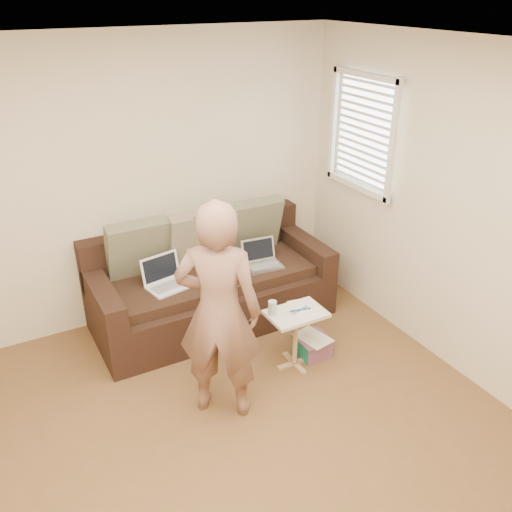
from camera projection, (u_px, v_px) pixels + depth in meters
name	position (u px, v px, depth m)	size (l,w,h in m)	color
floor	(252.00, 467.00, 3.67)	(4.50, 4.50, 0.00)	brown
ceiling	(249.00, 57.00, 2.51)	(4.50, 4.50, 0.00)	white
wall_back	(131.00, 185.00, 4.86)	(4.00, 4.00, 0.00)	beige
wall_right	(495.00, 232.00, 3.95)	(4.50, 4.50, 0.00)	beige
window_blinds	(363.00, 133.00, 4.93)	(0.12, 0.88, 1.08)	white
sofa	(212.00, 280.00, 5.10)	(2.20, 0.95, 0.85)	black
pillow_left	(137.00, 249.00, 4.87)	(0.55, 0.14, 0.55)	#5A5E45
pillow_mid	(197.00, 238.00, 5.07)	(0.55, 0.14, 0.55)	#776D55
pillow_right	(253.00, 225.00, 5.34)	(0.55, 0.14, 0.55)	#5A5E45
laptop_silver	(264.00, 267.00, 5.14)	(0.33, 0.24, 0.22)	#B7BABC
laptop_white	(170.00, 287.00, 4.79)	(0.37, 0.27, 0.27)	white
person	(219.00, 312.00, 3.82)	(0.62, 0.42, 1.69)	brown
side_table	(295.00, 339.00, 4.55)	(0.47, 0.33, 0.52)	silver
drinking_glass	(272.00, 308.00, 4.38)	(0.07, 0.07, 0.12)	silver
scissors	(300.00, 310.00, 4.45)	(0.18, 0.10, 0.02)	silver
paper_on_table	(306.00, 308.00, 4.49)	(0.21, 0.30, 0.00)	white
striped_box	(313.00, 346.00, 4.75)	(0.28, 0.28, 0.17)	#DA2076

